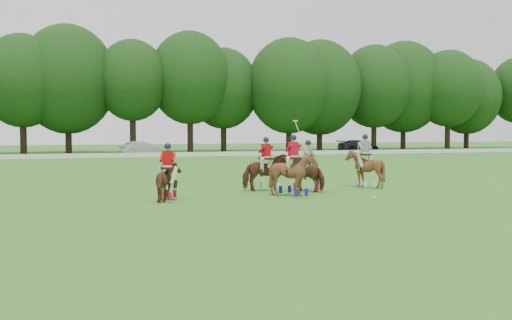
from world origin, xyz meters
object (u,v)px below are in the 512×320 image
object	(u,v)px
polo_ball	(375,197)
car_mid	(141,148)
polo_stripe_b	(365,168)
polo_red_b	(266,172)
polo_red_a	(168,180)
polo_red_c	(293,174)
car_right	(359,146)
polo_stripe_a	(308,173)

from	to	relation	value
polo_ball	car_mid	bearing A→B (deg)	95.26
polo_stripe_b	car_mid	bearing A→B (deg)	98.39
polo_red_b	polo_ball	bearing A→B (deg)	-50.69
polo_red_a	polo_red_c	distance (m)	4.95
car_mid	car_right	size ratio (longest dim) A/B	0.88
polo_ball	polo_stripe_b	bearing A→B (deg)	65.94
polo_red_c	polo_stripe_b	bearing A→B (deg)	26.39
polo_red_a	polo_stripe_a	distance (m)	6.41
car_right	polo_red_c	distance (m)	46.44
polo_red_c	polo_stripe_a	world-z (taller)	polo_red_c
polo_red_b	car_mid	bearing A→B (deg)	91.08
polo_stripe_b	polo_ball	xyz separation A→B (m)	(-1.71, -3.84, -0.85)
polo_stripe_a	polo_stripe_b	xyz separation A→B (m)	(3.10, 0.65, 0.11)
polo_red_a	polo_red_c	size ratio (longest dim) A/B	0.72
polo_red_a	polo_red_c	world-z (taller)	polo_red_c
polo_stripe_a	polo_red_c	bearing A→B (deg)	-130.47
polo_red_a	polo_stripe_b	world-z (taller)	polo_stripe_b
polo_red_b	polo_red_c	xyz separation A→B (m)	(0.40, -2.12, 0.06)
car_right	polo_red_a	world-z (taller)	polo_red_a
polo_red_c	polo_stripe_b	size ratio (longest dim) A/B	1.23
car_right	polo_red_a	size ratio (longest dim) A/B	2.35
polo_stripe_a	car_mid	bearing A→B (deg)	93.63
car_mid	polo_ball	distance (m)	41.36
polo_red_a	polo_red_b	distance (m)	4.97
car_mid	polo_red_c	bearing A→B (deg)	162.19
polo_stripe_b	polo_ball	world-z (taller)	polo_stripe_b
polo_red_c	polo_red_b	bearing A→B (deg)	100.62
car_right	polo_stripe_b	size ratio (longest dim) A/B	2.07
polo_stripe_b	car_right	bearing A→B (deg)	61.84
car_mid	polo_ball	size ratio (longest dim) A/B	49.25
car_right	polo_ball	distance (m)	46.55
polo_red_b	polo_red_c	bearing A→B (deg)	-79.38
car_right	polo_stripe_a	world-z (taller)	polo_stripe_a
polo_red_a	polo_red_b	world-z (taller)	polo_red_b
car_right	polo_red_c	bearing A→B (deg)	150.13
polo_red_b	polo_stripe_a	xyz separation A→B (m)	(1.70, -0.59, -0.05)
car_mid	polo_red_c	size ratio (longest dim) A/B	1.49
polo_red_b	polo_red_c	size ratio (longest dim) A/B	0.78
polo_red_c	polo_ball	size ratio (longest dim) A/B	33.13
car_mid	polo_red_a	size ratio (longest dim) A/B	2.07
polo_stripe_a	polo_stripe_b	size ratio (longest dim) A/B	0.90
polo_stripe_a	polo_ball	distance (m)	3.55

